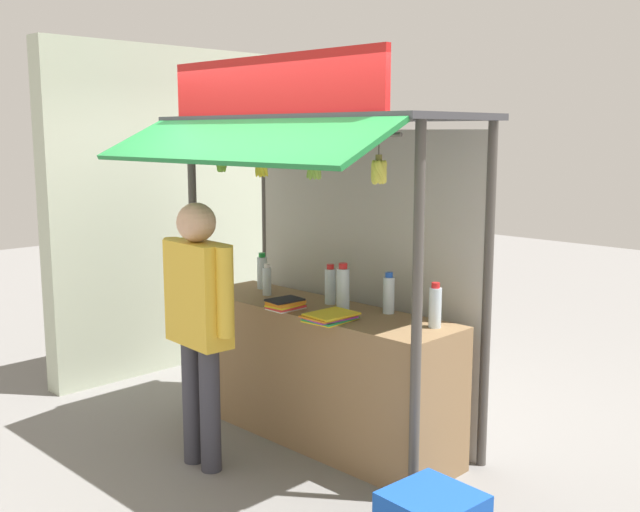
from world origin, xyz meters
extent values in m
plane|color=slate|center=(0.00, 0.00, 0.00)|extent=(20.00, 20.00, 0.00)
cube|color=olive|center=(0.00, 0.00, 0.46)|extent=(2.06, 0.57, 0.93)
cylinder|color=#4C4742|center=(-1.03, -0.28, 1.08)|extent=(0.06, 0.06, 2.16)
cylinder|color=#4C4742|center=(1.03, -0.28, 1.08)|extent=(0.06, 0.06, 2.16)
cylinder|color=#4C4742|center=(-1.03, 0.42, 1.08)|extent=(0.06, 0.06, 2.16)
cylinder|color=#4C4742|center=(1.03, 0.42, 1.08)|extent=(0.06, 0.06, 2.16)
cube|color=#B7B2A8|center=(0.00, 0.42, 1.05)|extent=(2.02, 0.04, 2.11)
cube|color=#3F3F44|center=(0.00, -0.03, 2.18)|extent=(2.26, 0.90, 0.04)
cube|color=#1E7A38|center=(0.00, -0.73, 2.04)|extent=(2.22, 0.51, 0.26)
cube|color=red|center=(0.00, -0.43, 2.37)|extent=(1.86, 0.04, 0.35)
cylinder|color=#59544C|center=(0.00, -0.38, 2.08)|extent=(1.96, 0.02, 0.02)
cylinder|color=silver|center=(0.44, 0.19, 1.05)|extent=(0.08, 0.08, 0.24)
cylinder|color=blue|center=(0.44, 0.19, 1.18)|extent=(0.05, 0.05, 0.03)
cylinder|color=silver|center=(-0.74, 0.13, 1.05)|extent=(0.08, 0.08, 0.24)
cylinder|color=#198C33|center=(-0.74, 0.13, 1.18)|extent=(0.05, 0.05, 0.03)
cylinder|color=silver|center=(0.87, 0.11, 1.05)|extent=(0.08, 0.08, 0.24)
cylinder|color=red|center=(0.87, 0.11, 1.19)|extent=(0.05, 0.05, 0.03)
cylinder|color=silver|center=(-0.54, 0.00, 1.03)|extent=(0.06, 0.06, 0.20)
cylinder|color=white|center=(-0.54, 0.00, 1.14)|extent=(0.04, 0.04, 0.03)
cylinder|color=silver|center=(-0.02, 0.12, 1.05)|extent=(0.08, 0.08, 0.24)
cylinder|color=red|center=(-0.02, 0.12, 1.19)|extent=(0.05, 0.05, 0.03)
cylinder|color=silver|center=(0.16, 0.06, 1.07)|extent=(0.09, 0.09, 0.28)
cylinder|color=red|center=(0.16, 0.06, 1.22)|extent=(0.06, 0.06, 0.04)
cube|color=yellow|center=(0.30, -0.22, 0.93)|extent=(0.26, 0.31, 0.01)
cube|color=green|center=(0.31, -0.21, 0.94)|extent=(0.25, 0.31, 0.01)
cube|color=purple|center=(0.30, -0.22, 0.95)|extent=(0.26, 0.32, 0.01)
cube|color=orange|center=(0.30, -0.22, 0.96)|extent=(0.24, 0.30, 0.01)
cube|color=yellow|center=(0.31, -0.21, 0.97)|extent=(0.25, 0.31, 0.01)
cube|color=white|center=(-0.12, -0.20, 0.93)|extent=(0.17, 0.23, 0.01)
cube|color=red|center=(-0.12, -0.20, 0.94)|extent=(0.17, 0.23, 0.01)
cube|color=yellow|center=(-0.12, -0.21, 0.96)|extent=(0.18, 0.24, 0.01)
cube|color=orange|center=(-0.12, -0.20, 0.97)|extent=(0.16, 0.23, 0.01)
cube|color=orange|center=(-0.12, -0.21, 0.98)|extent=(0.17, 0.23, 0.01)
cube|color=black|center=(-0.12, -0.21, 0.99)|extent=(0.19, 0.24, 0.01)
cylinder|color=#332D23|center=(-0.55, -0.38, 2.02)|extent=(0.01, 0.01, 0.09)
cylinder|color=olive|center=(-0.55, -0.38, 1.96)|extent=(0.04, 0.04, 0.04)
ellipsoid|color=#6FAE30|center=(-0.54, -0.38, 1.89)|extent=(0.04, 0.07, 0.13)
ellipsoid|color=#6FAE30|center=(-0.54, -0.37, 1.89)|extent=(0.07, 0.06, 0.13)
ellipsoid|color=#6FAE30|center=(-0.56, -0.37, 1.89)|extent=(0.06, 0.05, 0.13)
ellipsoid|color=#6FAE30|center=(-0.57, -0.38, 1.89)|extent=(0.04, 0.07, 0.13)
ellipsoid|color=#6FAE30|center=(-0.56, -0.40, 1.89)|extent=(0.06, 0.05, 0.13)
ellipsoid|color=#6FAE30|center=(-0.55, -0.39, 1.89)|extent=(0.06, 0.05, 0.13)
cylinder|color=#332D23|center=(0.83, -0.38, 2.02)|extent=(0.01, 0.01, 0.09)
cylinder|color=olive|center=(0.83, -0.38, 1.95)|extent=(0.04, 0.04, 0.04)
ellipsoid|color=gold|center=(0.85, -0.39, 1.88)|extent=(0.05, 0.09, 0.14)
ellipsoid|color=gold|center=(0.85, -0.37, 1.88)|extent=(0.07, 0.08, 0.15)
ellipsoid|color=gold|center=(0.83, -0.36, 1.88)|extent=(0.09, 0.05, 0.14)
ellipsoid|color=gold|center=(0.82, -0.37, 1.88)|extent=(0.07, 0.06, 0.15)
ellipsoid|color=gold|center=(0.81, -0.38, 1.88)|extent=(0.05, 0.07, 0.14)
ellipsoid|color=gold|center=(0.81, -0.39, 1.88)|extent=(0.06, 0.08, 0.15)
ellipsoid|color=gold|center=(0.82, -0.40, 1.88)|extent=(0.08, 0.06, 0.15)
ellipsoid|color=gold|center=(0.83, -0.41, 1.88)|extent=(0.08, 0.05, 0.14)
ellipsoid|color=gold|center=(0.85, -0.40, 1.88)|extent=(0.07, 0.07, 0.15)
cylinder|color=#332D23|center=(0.33, -0.38, 2.03)|extent=(0.01, 0.01, 0.06)
cylinder|color=olive|center=(0.33, -0.38, 1.98)|extent=(0.04, 0.04, 0.04)
ellipsoid|color=#82AB3A|center=(0.36, -0.38, 1.90)|extent=(0.04, 0.08, 0.17)
ellipsoid|color=#82AB3A|center=(0.35, -0.36, 1.90)|extent=(0.07, 0.07, 0.17)
ellipsoid|color=#82AB3A|center=(0.34, -0.36, 1.90)|extent=(0.09, 0.05, 0.17)
ellipsoid|color=#82AB3A|center=(0.31, -0.36, 1.90)|extent=(0.08, 0.07, 0.17)
ellipsoid|color=#82AB3A|center=(0.30, -0.37, 1.90)|extent=(0.06, 0.09, 0.17)
ellipsoid|color=#82AB3A|center=(0.31, -0.39, 1.89)|extent=(0.05, 0.07, 0.17)
ellipsoid|color=#82AB3A|center=(0.32, -0.41, 1.90)|extent=(0.08, 0.06, 0.17)
ellipsoid|color=#82AB3A|center=(0.34, -0.41, 1.90)|extent=(0.08, 0.04, 0.17)
ellipsoid|color=#82AB3A|center=(0.35, -0.40, 1.90)|extent=(0.06, 0.07, 0.17)
cylinder|color=#332D23|center=(-0.14, -0.38, 2.03)|extent=(0.01, 0.01, 0.07)
cylinder|color=olive|center=(-0.14, -0.38, 1.98)|extent=(0.04, 0.04, 0.04)
ellipsoid|color=yellow|center=(-0.12, -0.38, 1.89)|extent=(0.03, 0.08, 0.16)
ellipsoid|color=yellow|center=(-0.13, -0.37, 1.89)|extent=(0.06, 0.05, 0.17)
ellipsoid|color=yellow|center=(-0.15, -0.37, 1.89)|extent=(0.06, 0.04, 0.16)
ellipsoid|color=yellow|center=(-0.17, -0.37, 1.89)|extent=(0.05, 0.08, 0.16)
ellipsoid|color=yellow|center=(-0.16, -0.39, 1.89)|extent=(0.05, 0.07, 0.16)
ellipsoid|color=yellow|center=(-0.15, -0.40, 1.89)|extent=(0.07, 0.04, 0.16)
ellipsoid|color=yellow|center=(-0.13, -0.40, 1.89)|extent=(0.06, 0.06, 0.17)
cylinder|color=#383842|center=(-0.31, -0.84, 0.40)|extent=(0.13, 0.13, 0.80)
cylinder|color=#383842|center=(-0.12, -0.84, 0.40)|extent=(0.13, 0.13, 0.80)
cube|color=gold|center=(-0.21, -0.84, 1.12)|extent=(0.49, 0.24, 0.63)
cylinder|color=gold|center=(-0.48, -0.84, 1.17)|extent=(0.10, 0.10, 0.54)
cylinder|color=gold|center=(0.05, -0.84, 1.17)|extent=(0.10, 0.10, 0.54)
sphere|color=tan|center=(-0.21, -0.84, 1.56)|extent=(0.24, 0.24, 0.24)
cube|color=#B5BFA6|center=(-2.15, 0.30, 1.41)|extent=(0.20, 2.40, 2.82)
camera|label=1|loc=(3.48, -3.50, 2.09)|focal=42.13mm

